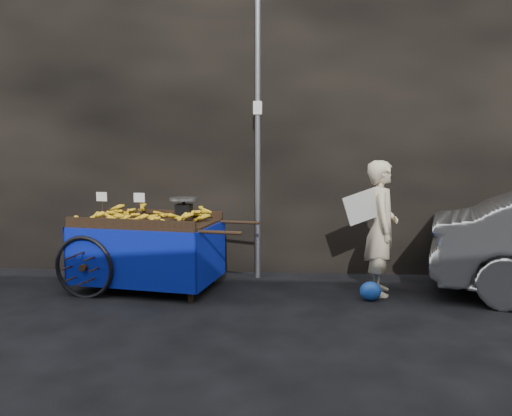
{
  "coord_description": "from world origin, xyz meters",
  "views": [
    {
      "loc": [
        0.74,
        -5.7,
        1.81
      ],
      "look_at": [
        0.33,
        0.5,
        1.09
      ],
      "focal_mm": 35.0,
      "sensor_mm": 36.0,
      "label": 1
    }
  ],
  "objects": [
    {
      "name": "ground",
      "position": [
        0.0,
        0.0,
        0.0
      ],
      "size": [
        80.0,
        80.0,
        0.0
      ],
      "primitive_type": "plane",
      "color": "black",
      "rests_on": "ground"
    },
    {
      "name": "building_wall",
      "position": [
        0.39,
        2.6,
        2.5
      ],
      "size": [
        13.5,
        2.0,
        5.0
      ],
      "color": "black",
      "rests_on": "ground"
    },
    {
      "name": "street_pole",
      "position": [
        0.3,
        1.3,
        2.01
      ],
      "size": [
        0.12,
        0.1,
        4.0
      ],
      "color": "slate",
      "rests_on": "ground"
    },
    {
      "name": "banana_cart",
      "position": [
        -1.15,
        0.65,
        0.8
      ],
      "size": [
        2.54,
        1.48,
        1.3
      ],
      "rotation": [
        0.0,
        0.0,
        -0.18
      ],
      "color": "black",
      "rests_on": "ground"
    },
    {
      "name": "vendor",
      "position": [
        1.9,
        0.57,
        0.85
      ],
      "size": [
        0.75,
        0.66,
        1.69
      ],
      "rotation": [
        0.0,
        0.0,
        1.46
      ],
      "color": "beige",
      "rests_on": "ground"
    },
    {
      "name": "plastic_bag",
      "position": [
        1.74,
        0.27,
        0.12
      ],
      "size": [
        0.26,
        0.21,
        0.23
      ],
      "primitive_type": "ellipsoid",
      "color": "#1847B5",
      "rests_on": "ground"
    }
  ]
}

